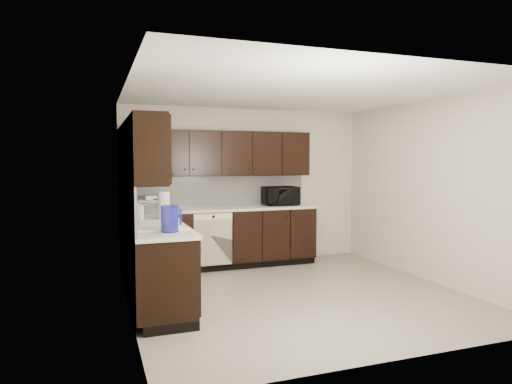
# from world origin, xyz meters

# --- Properties ---
(floor) EXTENTS (4.00, 4.00, 0.00)m
(floor) POSITION_xyz_m (0.00, 0.00, 0.00)
(floor) COLOR gray
(floor) RESTS_ON ground
(ceiling) EXTENTS (4.00, 4.00, 0.00)m
(ceiling) POSITION_xyz_m (0.00, 0.00, 2.50)
(ceiling) COLOR white
(ceiling) RESTS_ON wall_back
(wall_back) EXTENTS (4.00, 0.02, 2.50)m
(wall_back) POSITION_xyz_m (0.00, 2.00, 1.25)
(wall_back) COLOR beige
(wall_back) RESTS_ON floor
(wall_left) EXTENTS (0.02, 4.00, 2.50)m
(wall_left) POSITION_xyz_m (-2.00, 0.00, 1.25)
(wall_left) COLOR beige
(wall_left) RESTS_ON floor
(wall_right) EXTENTS (0.02, 4.00, 2.50)m
(wall_right) POSITION_xyz_m (2.00, 0.00, 1.25)
(wall_right) COLOR beige
(wall_right) RESTS_ON floor
(wall_front) EXTENTS (4.00, 0.02, 2.50)m
(wall_front) POSITION_xyz_m (0.00, -2.00, 1.25)
(wall_front) COLOR beige
(wall_front) RESTS_ON floor
(lower_cabinets) EXTENTS (3.00, 2.80, 0.90)m
(lower_cabinets) POSITION_xyz_m (-1.01, 1.11, 0.41)
(lower_cabinets) COLOR black
(lower_cabinets) RESTS_ON floor
(countertop) EXTENTS (3.03, 2.83, 0.04)m
(countertop) POSITION_xyz_m (-1.01, 1.11, 0.92)
(countertop) COLOR beige
(countertop) RESTS_ON lower_cabinets
(backsplash) EXTENTS (3.00, 2.80, 0.48)m
(backsplash) POSITION_xyz_m (-1.22, 1.32, 1.18)
(backsplash) COLOR silver
(backsplash) RESTS_ON countertop
(upper_cabinets) EXTENTS (3.00, 2.80, 0.70)m
(upper_cabinets) POSITION_xyz_m (-1.10, 1.20, 1.77)
(upper_cabinets) COLOR black
(upper_cabinets) RESTS_ON wall_back
(dishwasher) EXTENTS (0.58, 0.04, 0.78)m
(dishwasher) POSITION_xyz_m (-0.70, 1.41, 0.55)
(dishwasher) COLOR #FAF0CC
(dishwasher) RESTS_ON lower_cabinets
(sink) EXTENTS (0.54, 0.82, 0.42)m
(sink) POSITION_xyz_m (-1.68, -0.01, 0.88)
(sink) COLOR #FAF0CC
(sink) RESTS_ON countertop
(microwave) EXTENTS (0.55, 0.38, 0.30)m
(microwave) POSITION_xyz_m (0.50, 1.70, 1.09)
(microwave) COLOR black
(microwave) RESTS_ON countertop
(soap_bottle_a) EXTENTS (0.10, 0.10, 0.18)m
(soap_bottle_a) POSITION_xyz_m (-1.56, -0.36, 1.03)
(soap_bottle_a) COLOR gray
(soap_bottle_a) RESTS_ON countertop
(soap_bottle_b) EXTENTS (0.12, 0.12, 0.25)m
(soap_bottle_b) POSITION_xyz_m (-1.83, 0.51, 1.07)
(soap_bottle_b) COLOR gray
(soap_bottle_b) RESTS_ON countertop
(toaster_oven) EXTENTS (0.40, 0.34, 0.21)m
(toaster_oven) POSITION_xyz_m (-1.53, 1.66, 1.05)
(toaster_oven) COLOR silver
(toaster_oven) RESTS_ON countertop
(storage_bin) EXTENTS (0.49, 0.43, 0.16)m
(storage_bin) POSITION_xyz_m (-1.68, 1.30, 1.02)
(storage_bin) COLOR silver
(storage_bin) RESTS_ON countertop
(blue_pitcher) EXTENTS (0.19, 0.19, 0.27)m
(blue_pitcher) POSITION_xyz_m (-1.63, -0.47, 1.07)
(blue_pitcher) COLOR #11139D
(blue_pitcher) RESTS_ON countertop
(teal_tumbler) EXTENTS (0.08, 0.08, 0.17)m
(teal_tumbler) POSITION_xyz_m (-1.48, 1.35, 1.03)
(teal_tumbler) COLOR #0D9092
(teal_tumbler) RESTS_ON countertop
(paper_towel_roll) EXTENTS (0.17, 0.17, 0.33)m
(paper_towel_roll) POSITION_xyz_m (-1.53, 0.64, 1.11)
(paper_towel_roll) COLOR silver
(paper_towel_roll) RESTS_ON countertop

